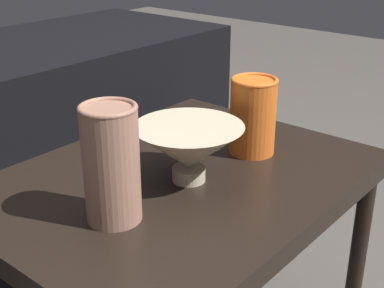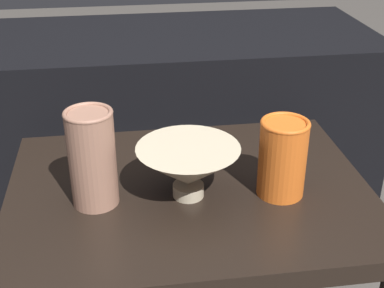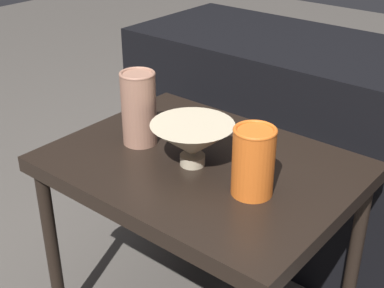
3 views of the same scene
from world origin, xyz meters
TOP-DOWN VIEW (x-y plane):
  - table at (0.00, 0.00)m, footprint 0.72×0.55m
  - couch_backdrop at (0.00, 0.59)m, footprint 1.25×0.50m
  - bowl at (-0.01, -0.03)m, footprint 0.20×0.20m
  - vase_textured_left at (-0.18, -0.02)m, footprint 0.09×0.09m
  - vase_colorful_right at (0.17, -0.04)m, footprint 0.09×0.09m

SIDE VIEW (x-z plane):
  - couch_backdrop at x=0.00m, z-range 0.00..0.70m
  - table at x=0.00m, z-range 0.22..0.77m
  - bowl at x=-0.01m, z-range 0.57..0.67m
  - vase_colorful_right at x=0.17m, z-range 0.56..0.71m
  - vase_textured_left at x=-0.18m, z-range 0.56..0.75m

